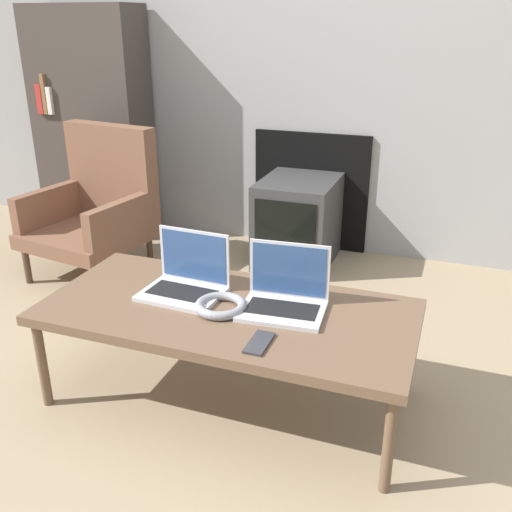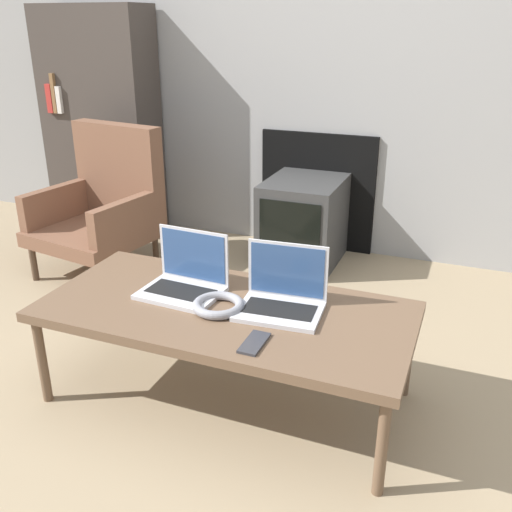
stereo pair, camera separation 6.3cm
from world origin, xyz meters
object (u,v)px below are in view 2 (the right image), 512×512
(headphones, at_px, (218,305))
(phone, at_px, (254,343))
(armchair, at_px, (105,202))
(laptop_left, at_px, (186,279))
(laptop_right, at_px, (283,296))
(tv, at_px, (303,222))

(headphones, bearing_deg, phone, -39.56)
(armchair, bearing_deg, phone, -30.33)
(laptop_left, bearing_deg, phone, -31.34)
(headphones, bearing_deg, laptop_right, 24.15)
(headphones, height_order, tv, tv)
(tv, bearing_deg, laptop_right, -76.00)
(tv, bearing_deg, laptop_left, -92.62)
(tv, xyz_separation_m, armchair, (-1.04, -0.46, 0.13))
(laptop_right, distance_m, headphones, 0.23)
(laptop_left, xyz_separation_m, tv, (0.06, 1.32, -0.19))
(laptop_right, bearing_deg, armchair, 143.41)
(headphones, xyz_separation_m, phone, (0.21, -0.17, -0.01))
(laptop_right, xyz_separation_m, phone, (-0.00, -0.26, -0.05))
(laptop_left, height_order, armchair, armchair)
(armchair, bearing_deg, laptop_right, -23.01)
(laptop_left, height_order, laptop_right, same)
(phone, bearing_deg, laptop_right, 89.57)
(laptop_right, xyz_separation_m, tv, (-0.33, 1.32, -0.19))
(headphones, relative_size, armchair, 0.23)
(laptop_left, relative_size, phone, 2.15)
(armchair, bearing_deg, laptop_left, -32.10)
(laptop_left, xyz_separation_m, armchair, (-0.98, 0.85, -0.05))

